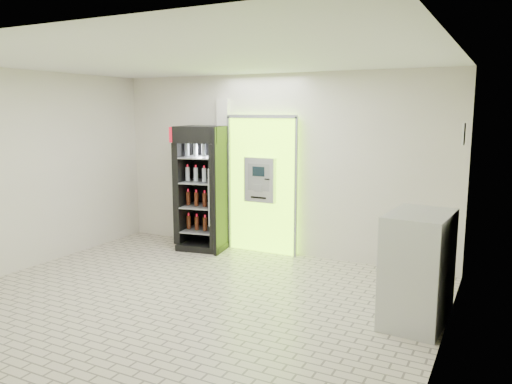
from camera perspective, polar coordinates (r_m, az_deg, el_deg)
The scene contains 7 objects.
ground at distance 6.61m, azimuth -7.25°, elevation -12.05°, with size 6.00×6.00×0.00m, color #BDAF9C.
room_shell at distance 6.18m, azimuth -7.60°, elevation 4.06°, with size 6.00×6.00×6.00m.
atm_assembly at distance 8.43m, azimuth 0.76°, elevation 0.93°, with size 1.30×0.24×2.33m.
pillar at distance 8.82m, azimuth -3.67°, elevation 2.13°, with size 0.22×0.11×2.60m.
beverage_cooler at distance 8.71m, azimuth -5.93°, elevation 0.19°, with size 0.92×0.86×2.14m.
steel_cabinet at distance 5.96m, azimuth 18.01°, elevation -8.31°, with size 0.72×1.01×1.28m.
exit_sign at distance 6.48m, azimuth 22.65°, elevation 6.15°, with size 0.02×0.22×0.26m.
Camera 1 is at (3.52, -5.05, 2.40)m, focal length 35.00 mm.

